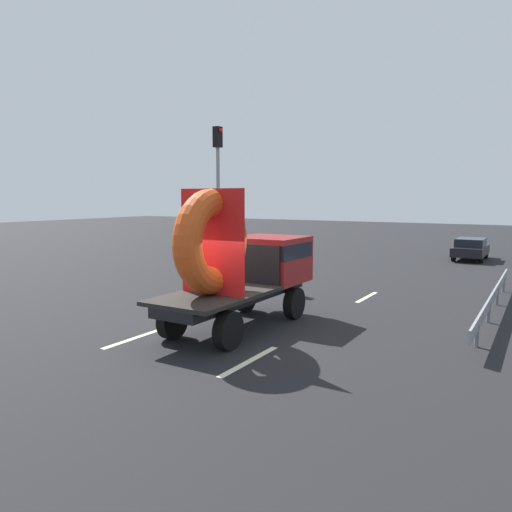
% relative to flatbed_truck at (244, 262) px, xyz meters
% --- Properties ---
extents(ground_plane, '(120.00, 120.00, 0.00)m').
position_rel_flatbed_truck_xyz_m(ground_plane, '(-0.08, -1.13, -1.78)').
color(ground_plane, black).
extents(flatbed_truck, '(2.02, 5.44, 3.76)m').
position_rel_flatbed_truck_xyz_m(flatbed_truck, '(0.00, 0.00, 0.00)').
color(flatbed_truck, black).
rests_on(flatbed_truck, ground_plane).
extents(distant_sedan, '(1.63, 3.80, 1.24)m').
position_rel_flatbed_truck_xyz_m(distant_sedan, '(3.40, 18.72, -1.12)').
color(distant_sedan, black).
rests_on(distant_sedan, ground_plane).
extents(traffic_light, '(0.42, 0.36, 6.67)m').
position_rel_flatbed_truck_xyz_m(traffic_light, '(-5.70, 6.77, 2.50)').
color(traffic_light, gray).
rests_on(traffic_light, ground_plane).
extents(guardrail, '(0.10, 10.55, 0.71)m').
position_rel_flatbed_truck_xyz_m(guardrail, '(5.80, 5.14, -1.26)').
color(guardrail, gray).
rests_on(guardrail, ground_plane).
extents(lane_dash_left_near, '(0.16, 2.96, 0.01)m').
position_rel_flatbed_truck_xyz_m(lane_dash_left_near, '(-1.70, -2.08, -1.78)').
color(lane_dash_left_near, beige).
rests_on(lane_dash_left_near, ground_plane).
extents(lane_dash_left_far, '(0.16, 2.61, 0.01)m').
position_rel_flatbed_truck_xyz_m(lane_dash_left_far, '(-1.70, 5.32, -1.78)').
color(lane_dash_left_far, beige).
rests_on(lane_dash_left_far, ground_plane).
extents(lane_dash_right_near, '(0.16, 2.28, 0.01)m').
position_rel_flatbed_truck_xyz_m(lane_dash_right_near, '(1.70, -2.47, -1.78)').
color(lane_dash_right_near, beige).
rests_on(lane_dash_right_near, ground_plane).
extents(lane_dash_right_far, '(0.16, 2.10, 0.01)m').
position_rel_flatbed_truck_xyz_m(lane_dash_right_far, '(1.70, 5.46, -1.78)').
color(lane_dash_right_far, beige).
rests_on(lane_dash_right_far, ground_plane).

